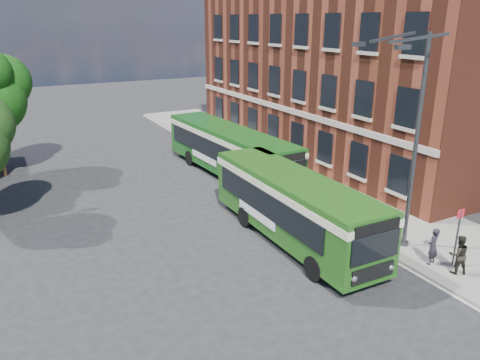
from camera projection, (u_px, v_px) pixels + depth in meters
ground at (277, 255)px, 19.74m from camera, size 120.00×120.00×0.00m
pavement at (303, 176)px, 29.50m from camera, size 6.00×48.00×0.15m
kerb_line at (262, 184)px, 28.17m from camera, size 0.12×48.00×0.01m
brick_office at (355, 55)px, 33.69m from camera, size 12.10×26.00×14.20m
street_lamp at (410, 142)px, 18.65m from camera, size 2.96×2.38×9.00m
bus_stop_sign at (457, 234)px, 18.23m from camera, size 0.35×0.08×2.52m
bus_front at (293, 202)px, 20.48m from camera, size 2.70×10.34×3.02m
bus_rear at (229, 148)px, 29.14m from camera, size 3.29×12.53×3.02m
pedestrian_a at (433, 246)px, 18.49m from camera, size 0.64×0.50×1.55m
pedestrian_b at (458, 254)px, 17.82m from camera, size 0.95×0.87×1.57m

